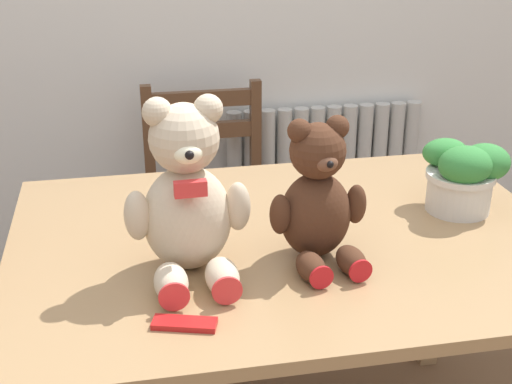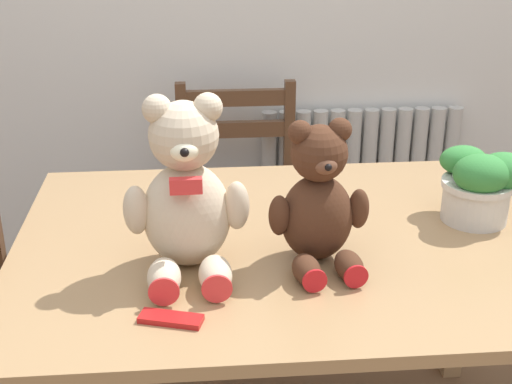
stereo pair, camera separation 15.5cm
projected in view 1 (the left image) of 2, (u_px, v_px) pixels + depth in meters
radiator at (323, 196)px, 3.04m from camera, size 0.83×0.10×0.72m
dining_table at (287, 272)px, 1.76m from camera, size 1.33×0.96×0.77m
wooden_chair_behind at (210, 203)px, 2.66m from camera, size 0.45×0.45×0.87m
teddy_bear_left at (187, 199)px, 1.51m from camera, size 0.27×0.27×0.39m
teddy_bear_right at (318, 200)px, 1.57m from camera, size 0.23×0.24×0.33m
potted_plant at (464, 174)px, 1.82m from camera, size 0.21×0.20×0.19m
chocolate_bar at (185, 324)px, 1.37m from camera, size 0.13×0.08×0.01m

